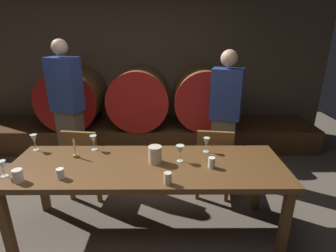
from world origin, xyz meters
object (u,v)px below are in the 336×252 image
(wine_barrel_left, at_px, (74,97))
(chair_left, at_px, (86,160))
(wine_glass_right, at_px, (180,150))
(cup_far_left, at_px, (18,176))
(cup_center_right, at_px, (168,178))
(guest_right, at_px, (225,115))
(wine_glass_far_right, at_px, (206,142))
(cup_far_right, at_px, (212,163))
(wine_barrel_center, at_px, (140,97))
(wine_glass_far_left, at_px, (2,165))
(pitcher, at_px, (155,155))
(cup_center_left, at_px, (60,174))
(candle_center, at_px, (75,152))
(wine_glass_center, at_px, (93,140))
(wine_barrel_right, at_px, (202,96))
(wine_glass_left, at_px, (34,139))
(guest_left, at_px, (68,110))
(dining_table, at_px, (147,171))
(chair_right, at_px, (213,159))

(wine_barrel_left, xyz_separation_m, chair_left, (0.57, -1.50, -0.38))
(wine_barrel_left, bearing_deg, wine_glass_right, -51.33)
(cup_far_left, bearing_deg, wine_barrel_left, 97.53)
(cup_center_right, bearing_deg, guest_right, 62.69)
(wine_glass_far_right, distance_m, cup_far_right, 0.33)
(wine_glass_far_right, relative_size, cup_far_right, 1.58)
(wine_barrel_center, height_order, wine_glass_far_left, wine_barrel_center)
(pitcher, bearing_deg, wine_glass_far_left, -169.11)
(cup_center_right, xyz_separation_m, cup_far_right, (0.39, 0.27, -0.00))
(cup_center_right, bearing_deg, cup_center_left, 174.17)
(wine_glass_far_left, distance_m, wine_glass_right, 1.52)
(wine_barrel_left, height_order, pitcher, wine_barrel_left)
(candle_center, bearing_deg, wine_glass_center, 49.38)
(chair_left, relative_size, wine_glass_right, 5.47)
(wine_barrel_center, xyz_separation_m, wine_barrel_right, (1.03, 0.00, 0.00))
(cup_far_right, bearing_deg, cup_center_left, -172.09)
(candle_center, height_order, wine_glass_far_left, candle_center)
(chair_left, height_order, cup_far_left, chair_left)
(pitcher, height_order, wine_glass_right, same)
(wine_barrel_center, height_order, chair_left, wine_barrel_center)
(wine_barrel_right, bearing_deg, wine_glass_center, -126.49)
(wine_glass_left, height_order, cup_center_right, wine_glass_left)
(wine_glass_far_left, distance_m, wine_glass_center, 0.81)
(wine_glass_far_right, bearing_deg, wine_glass_far_left, -165.23)
(guest_left, bearing_deg, wine_barrel_left, -56.86)
(wine_glass_left, xyz_separation_m, cup_center_right, (1.35, -0.64, -0.07))
(chair_left, distance_m, wine_glass_left, 0.63)
(wine_glass_right, bearing_deg, cup_far_left, -165.42)
(pitcher, relative_size, cup_center_right, 1.57)
(wine_glass_far_right, distance_m, cup_center_right, 0.71)
(dining_table, relative_size, wine_glass_left, 14.85)
(cup_far_right, bearing_deg, chair_right, 77.68)
(pitcher, bearing_deg, chair_left, 145.45)
(wine_glass_far_left, bearing_deg, wine_glass_far_right, 14.77)
(wine_barrel_left, height_order, wine_barrel_center, same)
(guest_left, height_order, cup_far_right, guest_left)
(cup_center_right, bearing_deg, wine_glass_far_left, 174.81)
(wine_barrel_left, relative_size, wine_glass_far_left, 6.57)
(cup_center_right, bearing_deg, chair_right, 60.25)
(guest_right, relative_size, pitcher, 10.57)
(dining_table, distance_m, chair_left, 1.01)
(guest_left, bearing_deg, guest_right, -161.93)
(cup_far_left, bearing_deg, wine_glass_right, 14.58)
(pitcher, xyz_separation_m, wine_glass_left, (-1.23, 0.27, 0.04))
(dining_table, relative_size, guest_left, 1.39)
(dining_table, relative_size, cup_center_right, 24.75)
(chair_right, xyz_separation_m, wine_glass_center, (-1.29, -0.30, 0.38))
(wine_barrel_center, bearing_deg, wine_glass_center, -99.42)
(wine_barrel_center, xyz_separation_m, cup_center_right, (0.45, -2.45, -0.06))
(wine_barrel_right, xyz_separation_m, candle_center, (-1.47, -1.97, -0.06))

